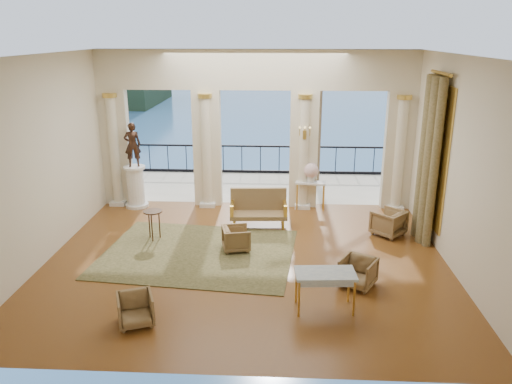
# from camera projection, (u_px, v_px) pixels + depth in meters

# --- Properties ---
(floor) EXTENTS (9.00, 9.00, 0.00)m
(floor) POSITION_uv_depth(u_px,v_px,m) (246.00, 260.00, 11.32)
(floor) COLOR #502915
(floor) RESTS_ON ground
(room_walls) EXTENTS (9.00, 9.00, 9.00)m
(room_walls) POSITION_uv_depth(u_px,v_px,m) (241.00, 147.00, 9.37)
(room_walls) COLOR #EFE5C9
(room_walls) RESTS_ON ground
(arcade) EXTENTS (9.00, 0.56, 4.50)m
(arcade) POSITION_uv_depth(u_px,v_px,m) (255.00, 119.00, 14.16)
(arcade) COLOR beige
(arcade) RESTS_ON ground
(terrace) EXTENTS (10.00, 3.60, 0.10)m
(terrace) POSITION_uv_depth(u_px,v_px,m) (258.00, 187.00, 16.85)
(terrace) COLOR #B3AA93
(terrace) RESTS_ON ground
(balustrade) EXTENTS (9.00, 0.06, 1.03)m
(balustrade) POSITION_uv_depth(u_px,v_px,m) (260.00, 162.00, 18.23)
(balustrade) COLOR black
(balustrade) RESTS_ON terrace
(palm_tree) EXTENTS (2.00, 2.00, 4.50)m
(palm_tree) POSITION_uv_depth(u_px,v_px,m) (321.00, 59.00, 16.24)
(palm_tree) COLOR #4C3823
(palm_tree) RESTS_ON terrace
(headland) EXTENTS (22.00, 18.00, 6.00)m
(headland) POSITION_uv_depth(u_px,v_px,m) (92.00, 84.00, 80.29)
(headland) COLOR black
(headland) RESTS_ON sea
(sea) EXTENTS (160.00, 160.00, 0.00)m
(sea) POSITION_uv_depth(u_px,v_px,m) (277.00, 114.00, 70.20)
(sea) COLOR #1E5D92
(sea) RESTS_ON ground
(curtain) EXTENTS (0.33, 1.40, 4.09)m
(curtain) POSITION_uv_depth(u_px,v_px,m) (429.00, 160.00, 11.91)
(curtain) COLOR brown
(curtain) RESTS_ON ground
(window_frame) EXTENTS (0.04, 1.60, 3.40)m
(window_frame) POSITION_uv_depth(u_px,v_px,m) (437.00, 157.00, 11.88)
(window_frame) COLOR gold
(window_frame) RESTS_ON room_walls
(wall_sconce) EXTENTS (0.30, 0.11, 0.33)m
(wall_sconce) POSITION_uv_depth(u_px,v_px,m) (305.00, 134.00, 13.90)
(wall_sconce) COLOR gold
(wall_sconce) RESTS_ON arcade
(rug) EXTENTS (4.69, 3.82, 0.02)m
(rug) POSITION_uv_depth(u_px,v_px,m) (198.00, 253.00, 11.66)
(rug) COLOR #333819
(rug) RESTS_ON ground
(armchair_a) EXTENTS (0.77, 0.75, 0.62)m
(armchair_a) POSITION_uv_depth(u_px,v_px,m) (135.00, 308.00, 8.76)
(armchair_a) COLOR #43361F
(armchair_a) RESTS_ON ground
(armchair_b) EXTENTS (0.86, 0.84, 0.66)m
(armchair_b) POSITION_uv_depth(u_px,v_px,m) (358.00, 271.00, 10.08)
(armchair_b) COLOR #43361F
(armchair_b) RESTS_ON ground
(armchair_c) EXTENTS (0.97, 0.97, 0.73)m
(armchair_c) POSITION_uv_depth(u_px,v_px,m) (388.00, 221.00, 12.63)
(armchair_c) COLOR #43361F
(armchair_c) RESTS_ON ground
(armchair_d) EXTENTS (0.70, 0.73, 0.63)m
(armchair_d) POSITION_uv_depth(u_px,v_px,m) (236.00, 237.00, 11.77)
(armchair_d) COLOR #43361F
(armchair_d) RESTS_ON ground
(settee) EXTENTS (1.53, 0.72, 0.99)m
(settee) POSITION_uv_depth(u_px,v_px,m) (258.00, 208.00, 13.21)
(settee) COLOR #43361F
(settee) RESTS_ON ground
(game_table) EXTENTS (1.14, 0.67, 0.75)m
(game_table) POSITION_uv_depth(u_px,v_px,m) (325.00, 276.00, 9.13)
(game_table) COLOR #8D9FAF
(game_table) RESTS_ON ground
(pedestal) EXTENTS (0.67, 0.67, 1.23)m
(pedestal) POSITION_uv_depth(u_px,v_px,m) (136.00, 187.00, 14.64)
(pedestal) COLOR silver
(pedestal) RESTS_ON ground
(statue) EXTENTS (0.54, 0.43, 1.28)m
(statue) POSITION_uv_depth(u_px,v_px,m) (132.00, 145.00, 14.25)
(statue) COLOR #311F16
(statue) RESTS_ON pedestal
(console_table) EXTENTS (0.90, 0.43, 0.82)m
(console_table) POSITION_uv_depth(u_px,v_px,m) (311.00, 187.00, 14.40)
(console_table) COLOR silver
(console_table) RESTS_ON ground
(urn) EXTENTS (0.42, 0.42, 0.56)m
(urn) POSITION_uv_depth(u_px,v_px,m) (311.00, 171.00, 14.26)
(urn) COLOR silver
(urn) RESTS_ON console_table
(side_table) EXTENTS (0.46, 0.46, 0.76)m
(side_table) POSITION_uv_depth(u_px,v_px,m) (153.00, 215.00, 12.27)
(side_table) COLOR black
(side_table) RESTS_ON ground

